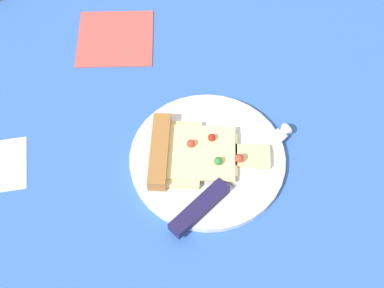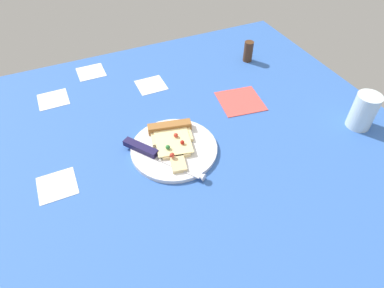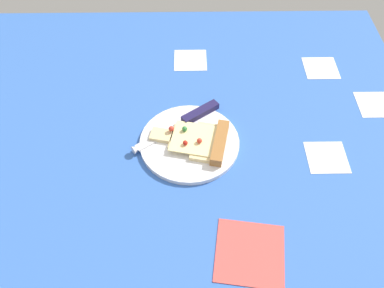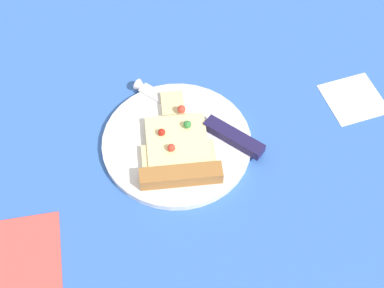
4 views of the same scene
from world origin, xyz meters
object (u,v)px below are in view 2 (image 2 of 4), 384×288
Objects in this scene: pepper_shaker at (248,51)px; napkin at (240,101)px; pizza_slice at (172,139)px; knife at (155,155)px; plate at (174,149)px; drinking_glass at (364,111)px.

pepper_shaker is 25.21cm from napkin.
pizza_slice is 1.44× the size of napkin.
knife is 34.82cm from napkin.
napkin is at bearing -149.43° from pizza_slice.
pepper_shaker reaches higher than plate.
napkin is at bearing -35.87° from pepper_shaker.
drinking_glass reaches higher than knife.
pizza_slice is 0.90× the size of knife.
napkin is at bearing -133.33° from drinking_glass.
napkin is (-23.64, -25.06, -5.02)cm from drinking_glass.
pizza_slice is at bearing -54.79° from pepper_shaker.
plate is at bearing 90.08° from pizza_slice.
pepper_shaker reaches higher than knife.
napkin is at bearing 165.11° from knife.
pizza_slice is 1.79× the size of drinking_glass.
pizza_slice reaches higher than napkin.
pizza_slice is (-2.49, 0.54, 1.36)cm from plate.
knife is at bearing -55.46° from pepper_shaker.
pepper_shaker reaches higher than napkin.
pepper_shaker is at bearing 127.11° from plate.
knife is 1.99× the size of drinking_glass.
knife reaches higher than napkin.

